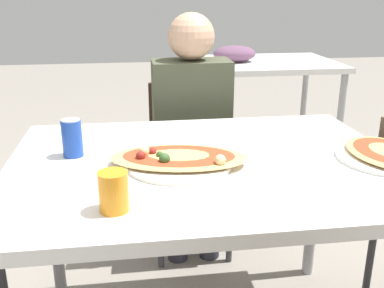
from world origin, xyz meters
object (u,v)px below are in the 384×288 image
person_seated (192,121)px  pizza_main (178,159)px  chair_far_seated (189,156)px  soda_can (72,138)px  drink_glass (114,192)px  dining_table (205,180)px

person_seated → pizza_main: (-0.14, -0.71, 0.09)m
chair_far_seated → pizza_main: size_ratio=1.83×
soda_can → person_seated: bearing=50.9°
person_seated → drink_glass: person_seated is taller
person_seated → pizza_main: bearing=78.8°
drink_glass → person_seated: bearing=71.5°
dining_table → soda_can: (-0.43, 0.10, 0.13)m
drink_glass → pizza_main: bearing=55.8°
chair_far_seated → person_seated: bearing=90.0°
soda_can → pizza_main: bearing=-20.7°
chair_far_seated → pizza_main: 0.89m
pizza_main → soda_can: bearing=159.3°
person_seated → drink_glass: size_ratio=11.61×
chair_far_seated → soda_can: size_ratio=6.75×
chair_far_seated → drink_glass: bearing=73.2°
dining_table → chair_far_seated: chair_far_seated is taller
pizza_main → soda_can: soda_can is taller
soda_can → chair_far_seated: bearing=55.6°
dining_table → soda_can: 0.46m
soda_can → dining_table: bearing=-13.1°
dining_table → chair_far_seated: size_ratio=1.49×
person_seated → soda_can: size_ratio=9.58×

